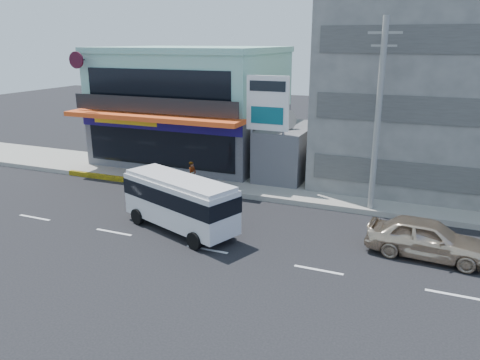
{
  "coord_description": "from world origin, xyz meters",
  "views": [
    {
      "loc": [
        8.61,
        -16.84,
        8.85
      ],
      "look_at": [
        0.06,
        3.64,
        2.2
      ],
      "focal_mm": 35.0,
      "sensor_mm": 36.0,
      "label": 1
    }
  ],
  "objects_px": {
    "sedan": "(427,238)",
    "minibus": "(180,199)",
    "concrete_building": "(465,72)",
    "utility_pole_near": "(378,117)",
    "billboard": "(268,110)",
    "satellite_dish": "(284,128)",
    "motorcycle_rider": "(193,185)",
    "shop_building": "(193,108)"
  },
  "relations": [
    {
      "from": "motorcycle_rider",
      "to": "billboard",
      "type": "bearing_deg",
      "value": 40.97
    },
    {
      "from": "utility_pole_near",
      "to": "motorcycle_rider",
      "type": "bearing_deg",
      "value": -172.94
    },
    {
      "from": "concrete_building",
      "to": "sedan",
      "type": "relative_size",
      "value": 3.23
    },
    {
      "from": "concrete_building",
      "to": "satellite_dish",
      "type": "distance_m",
      "value": 11.3
    },
    {
      "from": "satellite_dish",
      "to": "utility_pole_near",
      "type": "bearing_deg",
      "value": -30.96
    },
    {
      "from": "satellite_dish",
      "to": "sedan",
      "type": "bearing_deg",
      "value": -42.04
    },
    {
      "from": "satellite_dish",
      "to": "sedan",
      "type": "distance_m",
      "value": 12.28
    },
    {
      "from": "concrete_building",
      "to": "shop_building",
      "type": "bearing_deg",
      "value": -176.65
    },
    {
      "from": "shop_building",
      "to": "billboard",
      "type": "bearing_deg",
      "value": -32.32
    },
    {
      "from": "satellite_dish",
      "to": "billboard",
      "type": "xyz_separation_m",
      "value": [
        -0.5,
        -1.8,
        1.35
      ]
    },
    {
      "from": "minibus",
      "to": "shop_building",
      "type": "bearing_deg",
      "value": 115.07
    },
    {
      "from": "sedan",
      "to": "motorcycle_rider",
      "type": "height_order",
      "value": "motorcycle_rider"
    },
    {
      "from": "minibus",
      "to": "utility_pole_near",
      "type": "bearing_deg",
      "value": 35.81
    },
    {
      "from": "utility_pole_near",
      "to": "motorcycle_rider",
      "type": "height_order",
      "value": "utility_pole_near"
    },
    {
      "from": "concrete_building",
      "to": "sedan",
      "type": "height_order",
      "value": "concrete_building"
    },
    {
      "from": "utility_pole_near",
      "to": "sedan",
      "type": "distance_m",
      "value": 6.82
    },
    {
      "from": "minibus",
      "to": "motorcycle_rider",
      "type": "distance_m",
      "value": 5.08
    },
    {
      "from": "utility_pole_near",
      "to": "sedan",
      "type": "height_order",
      "value": "utility_pole_near"
    },
    {
      "from": "utility_pole_near",
      "to": "sedan",
      "type": "relative_size",
      "value": 2.02
    },
    {
      "from": "billboard",
      "to": "minibus",
      "type": "relative_size",
      "value": 1.04
    },
    {
      "from": "minibus",
      "to": "sedan",
      "type": "distance_m",
      "value": 11.19
    },
    {
      "from": "minibus",
      "to": "concrete_building",
      "type": "bearing_deg",
      "value": 47.95
    },
    {
      "from": "billboard",
      "to": "sedan",
      "type": "distance_m",
      "value": 11.99
    },
    {
      "from": "sedan",
      "to": "billboard",
      "type": "bearing_deg",
      "value": 60.8
    },
    {
      "from": "billboard",
      "to": "utility_pole_near",
      "type": "height_order",
      "value": "utility_pole_near"
    },
    {
      "from": "shop_building",
      "to": "motorcycle_rider",
      "type": "bearing_deg",
      "value": -62.8
    },
    {
      "from": "billboard",
      "to": "utility_pole_near",
      "type": "xyz_separation_m",
      "value": [
        6.5,
        -1.8,
        0.22
      ]
    },
    {
      "from": "satellite_dish",
      "to": "minibus",
      "type": "bearing_deg",
      "value": -102.91
    },
    {
      "from": "minibus",
      "to": "satellite_dish",
      "type": "bearing_deg",
      "value": 77.09
    },
    {
      "from": "shop_building",
      "to": "concrete_building",
      "type": "xyz_separation_m",
      "value": [
        18.0,
        1.05,
        3.0
      ]
    },
    {
      "from": "sedan",
      "to": "minibus",
      "type": "bearing_deg",
      "value": 101.92
    },
    {
      "from": "satellite_dish",
      "to": "shop_building",
      "type": "bearing_deg",
      "value": 159.79
    },
    {
      "from": "utility_pole_near",
      "to": "concrete_building",
      "type": "bearing_deg",
      "value": 62.24
    },
    {
      "from": "concrete_building",
      "to": "motorcycle_rider",
      "type": "height_order",
      "value": "concrete_building"
    },
    {
      "from": "shop_building",
      "to": "concrete_building",
      "type": "height_order",
      "value": "concrete_building"
    },
    {
      "from": "concrete_building",
      "to": "satellite_dish",
      "type": "xyz_separation_m",
      "value": [
        -10.0,
        -4.0,
        -3.42
      ]
    },
    {
      "from": "satellite_dish",
      "to": "motorcycle_rider",
      "type": "xyz_separation_m",
      "value": [
        -4.0,
        -4.84,
        -2.87
      ]
    },
    {
      "from": "shop_building",
      "to": "minibus",
      "type": "relative_size",
      "value": 1.88
    },
    {
      "from": "billboard",
      "to": "sedan",
      "type": "xyz_separation_m",
      "value": [
        9.39,
        -6.22,
        -4.08
      ]
    },
    {
      "from": "utility_pole_near",
      "to": "motorcycle_rider",
      "type": "relative_size",
      "value": 4.69
    },
    {
      "from": "shop_building",
      "to": "sedan",
      "type": "height_order",
      "value": "shop_building"
    },
    {
      "from": "satellite_dish",
      "to": "motorcycle_rider",
      "type": "relative_size",
      "value": 0.7
    }
  ]
}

